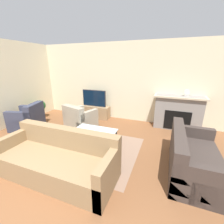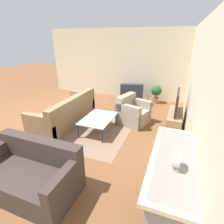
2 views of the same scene
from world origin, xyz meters
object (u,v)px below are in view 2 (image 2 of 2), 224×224
Objects in this scene: armchair_accent at (133,113)px; tv at (177,102)px; coffee_table at (98,119)px; armchair_by_window at (131,96)px; couch_loveseat at (31,175)px; mantel_clock at (176,160)px; couch_sectional at (66,113)px; potted_plant at (156,92)px.

tv is at bearing -68.13° from armchair_accent.
coffee_table is (0.84, -0.72, 0.06)m from armchair_accent.
tv reaches higher than armchair_by_window.
couch_loveseat is 7.77× the size of mantel_clock.
coffee_table is at bearing 156.36° from armchair_accent.
armchair_by_window is at bearing -132.53° from tv.
mantel_clock is (-0.04, 2.13, 0.88)m from couch_loveseat.
tv is 3.15m from couch_sectional.
couch_sectional is 2.68m from armchair_by_window.
armchair_accent is (0.10, -1.17, -0.46)m from tv.
couch_sectional is at bearing 111.65° from couch_loveseat.
mantel_clock is at bearing -140.79° from armchair_accent.
coffee_table is 5.23× the size of mantel_clock.
couch_loveseat is at bearing -33.67° from tv.
potted_plant is at bearing 5.54° from armchair_accent.
tv reaches higher than armchair_accent.
couch_sectional and armchair_accent have the same top height.
armchair_accent is (1.62, 0.49, 0.00)m from armchair_by_window.
tv reaches higher than couch_loveseat.
couch_sectional and couch_loveseat have the same top height.
armchair_by_window reaches higher than coffee_table.
armchair_by_window is (-2.32, 1.35, 0.01)m from couch_sectional.
couch_loveseat is 4.67m from armchair_by_window.
armchair_accent is at bearing -11.39° from potted_plant.
potted_plant reaches higher than coffee_table.
couch_loveseat is at bearing -5.04° from coffee_table.
mantel_clock reaches higher than potted_plant.
armchair_accent is at bearing -157.72° from mantel_clock.
couch_sectional is 1.13m from coffee_table.
mantel_clock reaches higher than armchair_accent.
armchair_by_window is (-1.52, -1.66, -0.46)m from tv.
couch_sectional is 2.08× the size of coffee_table.
potted_plant is (-5.01, 1.31, 0.13)m from couch_loveseat.
mantel_clock is (2.98, 1.22, 0.87)m from armchair_accent.
coffee_table is at bearing -21.57° from potted_plant.
armchair_by_window is 4.99m from mantel_clock.
armchair_accent is at bearing 73.26° from couch_loveseat.
tv is 0.58× the size of couch_loveseat.
couch_sectional is at bearing -126.82° from mantel_clock.
armchair_accent is 0.90× the size of coffee_table.
potted_plant is (-0.37, 0.89, 0.12)m from armchair_by_window.
tv is at bearing 22.22° from potted_plant.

